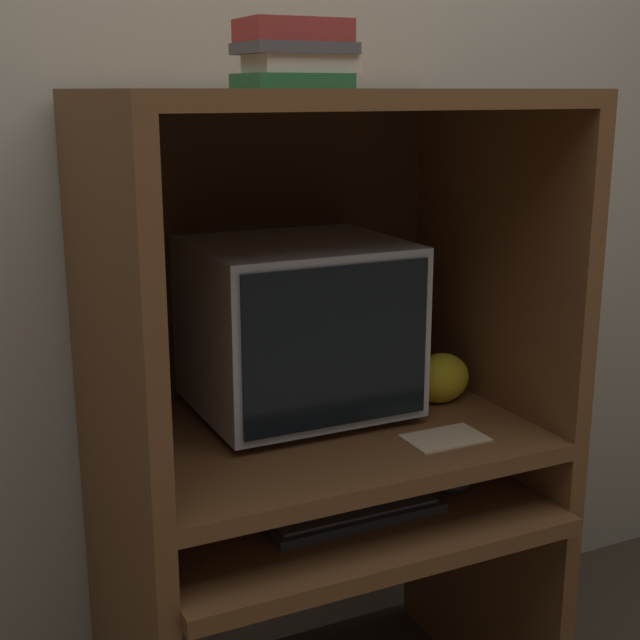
# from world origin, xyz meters

# --- Properties ---
(wall_back) EXTENTS (6.00, 0.06, 2.60)m
(wall_back) POSITION_xyz_m (0.00, 0.71, 1.30)
(wall_back) COLOR #B2A893
(wall_back) RESTS_ON ground_plane
(desk_base) EXTENTS (0.93, 0.68, 0.61)m
(desk_base) POSITION_xyz_m (0.00, 0.28, 0.39)
(desk_base) COLOR brown
(desk_base) RESTS_ON ground_plane
(desk_monitor_shelf) EXTENTS (0.93, 0.65, 0.15)m
(desk_monitor_shelf) POSITION_xyz_m (0.00, 0.32, 0.72)
(desk_monitor_shelf) COLOR brown
(desk_monitor_shelf) RESTS_ON desk_base
(hutch_upper) EXTENTS (0.93, 0.65, 0.71)m
(hutch_upper) POSITION_xyz_m (0.00, 0.36, 1.22)
(hutch_upper) COLOR brown
(hutch_upper) RESTS_ON desk_monitor_shelf
(crt_monitor) EXTENTS (0.45, 0.41, 0.39)m
(crt_monitor) POSITION_xyz_m (-0.01, 0.42, 0.96)
(crt_monitor) COLOR #B2B2B7
(crt_monitor) RESTS_ON desk_monitor_shelf
(keyboard) EXTENTS (0.38, 0.15, 0.03)m
(keyboard) POSITION_xyz_m (0.00, 0.18, 0.62)
(keyboard) COLOR #2D2D30
(keyboard) RESTS_ON desk_base
(mouse) EXTENTS (0.07, 0.05, 0.03)m
(mouse) POSITION_xyz_m (0.26, 0.19, 0.62)
(mouse) COLOR #28282B
(mouse) RESTS_ON desk_base
(snack_bag) EXTENTS (0.14, 0.11, 0.12)m
(snack_bag) POSITION_xyz_m (0.32, 0.34, 0.82)
(snack_bag) COLOR gold
(snack_bag) RESTS_ON desk_monitor_shelf
(book_stack) EXTENTS (0.21, 0.16, 0.12)m
(book_stack) POSITION_xyz_m (-0.09, 0.24, 1.53)
(book_stack) COLOR #236638
(book_stack) RESTS_ON hutch_upper
(paper_card) EXTENTS (0.17, 0.11, 0.00)m
(paper_card) POSITION_xyz_m (0.20, 0.14, 0.76)
(paper_card) COLOR #CCB28C
(paper_card) RESTS_ON desk_monitor_shelf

